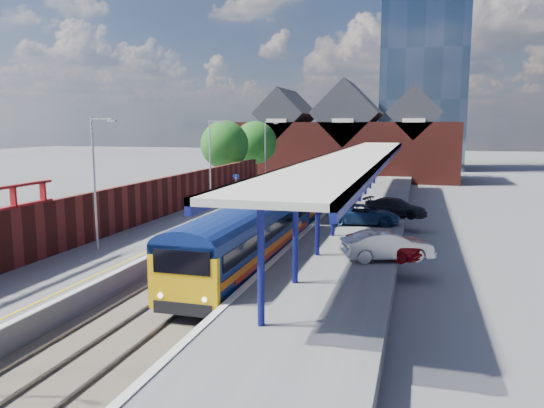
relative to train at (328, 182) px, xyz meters
The scene contains 23 objects.
ground 3.43m from the train, 123.72° to the right, with size 240.00×240.00×0.00m, color #5B5B5E.
ballast_bed 12.50m from the train, 96.96° to the right, with size 6.00×76.00×0.06m, color #473D33.
rails 12.49m from the train, 96.96° to the right, with size 4.51×76.00×0.14m.
left_platform 14.19m from the train, 119.75° to the right, with size 5.00×76.00×1.00m, color #565659.
right_platform 13.14m from the train, 69.78° to the right, with size 6.00×76.00×1.00m, color #565659.
coping_left 13.13m from the train, 110.78° to the right, with size 0.30×76.00×0.05m, color silver.
coping_right 12.40m from the train, 82.29° to the right, with size 0.30×76.00×0.05m, color silver.
yellow_line 13.36m from the train, 113.19° to the right, with size 0.14×76.00×0.01m, color yellow.
train is the anchor object (origin of this frame).
canopy 11.47m from the train, 68.80° to the right, with size 4.50×52.00×4.48m.
lamp_post_b 27.54m from the train, 106.67° to the right, with size 1.48×0.18×7.00m.
lamp_post_c 13.22m from the train, 127.50° to the right, with size 1.48×0.18×7.00m.
lamp_post_d 10.16m from the train, 143.74° to the left, with size 1.48×0.18×7.00m.
platform_sign 10.50m from the train, 128.25° to the right, with size 0.55×0.08×2.50m.
brick_wall 21.02m from the train, 117.16° to the right, with size 0.35×50.00×3.86m.
station_building 26.02m from the train, 93.32° to the left, with size 30.00×12.12×13.78m.
glass_tower 51.77m from the train, 79.90° to the left, with size 14.20×14.20×40.30m.
tree_near 12.81m from the train, 162.79° to the left, with size 5.20×5.20×8.10m.
tree_far 16.25m from the train, 132.90° to the left, with size 5.20×5.20×8.10m.
parked_car_red 24.72m from the train, 73.99° to the right, with size 1.61×4.00×1.36m, color #A40D13.
parked_car_silver 25.30m from the train, 73.92° to the right, with size 1.54×4.43×1.46m, color #AEAEB2.
parked_car_dark 13.14m from the train, 58.64° to the right, with size 1.86×4.57×1.33m, color black.
parked_car_blue 15.76m from the train, 71.83° to the right, with size 2.23×4.83×1.34m, color navy.
Camera 1 is at (9.84, -18.08, 7.57)m, focal length 35.00 mm.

